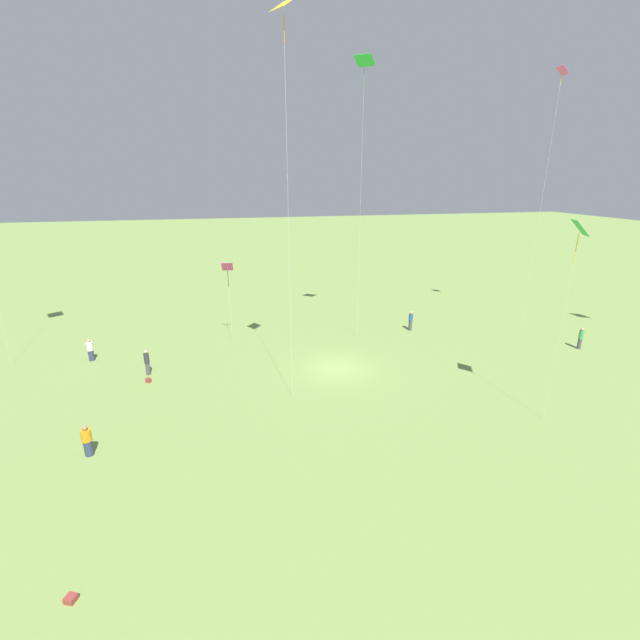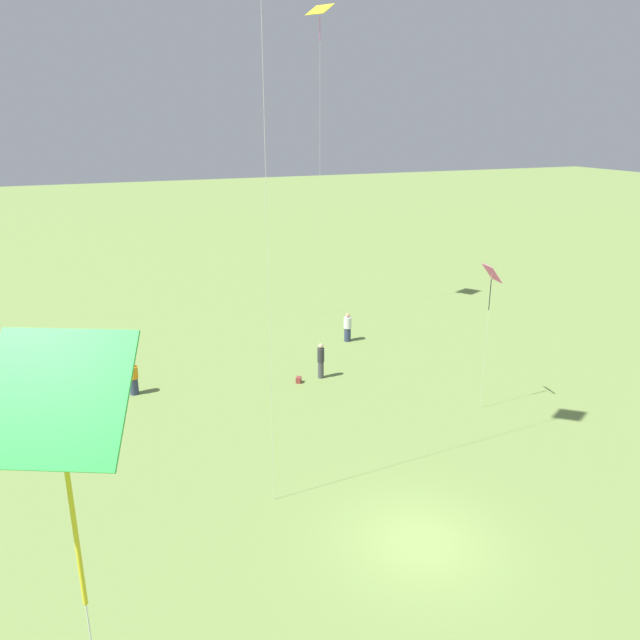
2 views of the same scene
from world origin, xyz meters
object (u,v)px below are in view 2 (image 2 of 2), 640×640
object	(u,v)px
person_4	(321,361)
kite_0	(63,446)
picnic_bag_1	(299,380)
kite_4	(491,278)
person_1	(133,379)
kite_3	(320,20)
person_0	(348,328)
person_5	(12,357)

from	to	relation	value
person_4	kite_0	world-z (taller)	kite_0
picnic_bag_1	kite_4	bearing A→B (deg)	-130.89
person_1	kite_4	distance (m)	16.67
person_4	kite_3	xyz separation A→B (m)	(9.81, -3.94, 16.67)
kite_0	kite_3	distance (m)	36.13
person_4	picnic_bag_1	xyz separation A→B (m)	(-0.16, 1.23, -0.76)
person_1	picnic_bag_1	size ratio (longest dim) A/B	4.25
person_0	kite_0	bearing A→B (deg)	-154.90
person_0	kite_3	bearing A→B (deg)	48.43
person_1	kite_4	bearing A→B (deg)	-44.94
kite_4	picnic_bag_1	size ratio (longest dim) A/B	17.08
person_0	kite_4	distance (m)	11.55
kite_0	picnic_bag_1	distance (m)	26.11
person_4	kite_4	world-z (taller)	kite_4
kite_3	kite_0	bearing A→B (deg)	-12.42
kite_3	kite_4	bearing A→B (deg)	17.49
kite_4	kite_3	bearing A→B (deg)	57.71
kite_3	kite_4	size ratio (longest dim) A/B	2.85
person_1	person_4	size ratio (longest dim) A/B	0.90
person_4	kite_0	distance (m)	26.45
person_0	kite_3	world-z (taller)	kite_3
person_5	picnic_bag_1	bearing A→B (deg)	-172.95
person_1	kite_0	distance (m)	25.59
kite_0	picnic_bag_1	xyz separation A→B (m)	(22.08, -9.76, -9.96)
kite_3	picnic_bag_1	bearing A→B (deg)	-14.88
person_1	picnic_bag_1	xyz separation A→B (m)	(-1.65, -7.55, -0.64)
kite_0	kite_3	world-z (taller)	kite_3
person_0	person_5	world-z (taller)	person_0
picnic_bag_1	kite_0	bearing A→B (deg)	156.16
picnic_bag_1	person_4	bearing A→B (deg)	-82.75
person_0	person_5	distance (m)	17.75
person_4	kite_3	distance (m)	19.74
person_0	picnic_bag_1	size ratio (longest dim) A/B	4.39
kite_0	kite_3	xyz separation A→B (m)	(32.04, -14.93, 7.47)
kite_3	person_1	bearing A→B (deg)	-44.28
kite_4	person_5	bearing A→B (deg)	110.03
kite_0	picnic_bag_1	bearing A→B (deg)	136.63
person_1	person_5	bearing A→B (deg)	118.36
kite_3	person_4	bearing A→B (deg)	-9.34
person_5	kite_3	world-z (taller)	kite_3
kite_0	kite_4	size ratio (longest dim) A/B	1.67
kite_0	kite_3	bearing A→B (deg)	135.49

